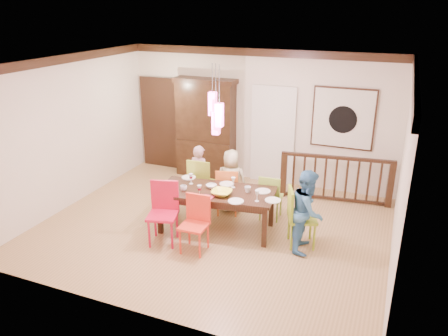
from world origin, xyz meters
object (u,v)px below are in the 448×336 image
at_px(person_far_left, 200,176).
at_px(chair_far_left, 203,179).
at_px(china_hutch, 206,128).
at_px(person_end_right, 308,211).
at_px(chair_end_right, 303,214).
at_px(person_far_mid, 231,181).
at_px(balustrade, 336,178).
at_px(dining_table, 216,195).

bearing_deg(person_far_left, chair_far_left, 157.68).
bearing_deg(person_far_left, china_hutch, -61.83).
height_order(chair_far_left, person_end_right, person_end_right).
relative_size(chair_far_left, person_end_right, 0.74).
height_order(chair_end_right, person_far_mid, person_far_mid).
height_order(chair_far_left, chair_end_right, chair_far_left).
distance_m(balustrade, person_far_left, 2.72).
xyz_separation_m(china_hutch, person_far_left, (0.55, -1.53, -0.51)).
bearing_deg(chair_far_left, person_end_right, 157.10).
distance_m(balustrade, person_far_mid, 2.15).
xyz_separation_m(person_far_mid, person_end_right, (1.64, -0.86, 0.07)).
distance_m(chair_end_right, person_far_left, 2.35).
relative_size(dining_table, person_end_right, 1.53).
bearing_deg(chair_far_left, balustrade, -155.20).
xyz_separation_m(chair_end_right, china_hutch, (-2.77, 2.30, 0.55)).
distance_m(chair_far_left, person_far_left, 0.11).
distance_m(china_hutch, person_far_left, 1.70).
xyz_separation_m(dining_table, person_far_left, (-0.71, 0.82, -0.04)).
relative_size(person_far_left, person_end_right, 0.91).
xyz_separation_m(dining_table, chair_end_right, (1.50, 0.04, -0.09)).
distance_m(chair_end_right, china_hutch, 3.64).
relative_size(chair_end_right, person_far_mid, 0.82).
height_order(china_hutch, person_far_mid, china_hutch).
distance_m(chair_far_left, person_far_mid, 0.58).
relative_size(dining_table, china_hutch, 0.93).
height_order(balustrade, person_far_mid, person_far_mid).
relative_size(chair_end_right, person_end_right, 0.73).
xyz_separation_m(balustrade, person_far_left, (-2.45, -1.18, 0.12)).
height_order(chair_far_left, person_far_mid, person_far_mid).
height_order(dining_table, balustrade, balustrade).
xyz_separation_m(dining_table, china_hutch, (-1.27, 2.35, 0.47)).
relative_size(chair_far_left, china_hutch, 0.45).
distance_m(dining_table, chair_far_left, 0.99).
bearing_deg(dining_table, balustrade, 41.25).
relative_size(chair_far_left, person_far_left, 0.82).
bearing_deg(person_end_right, chair_end_right, 42.73).
bearing_deg(person_far_mid, china_hutch, -63.76).
bearing_deg(china_hutch, person_far_mid, -51.56).
xyz_separation_m(china_hutch, person_end_right, (2.86, -2.39, -0.45)).
relative_size(chair_far_left, chair_end_right, 1.01).
xyz_separation_m(chair_end_right, person_end_right, (0.09, -0.09, 0.11)).
height_order(chair_end_right, china_hutch, china_hutch).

